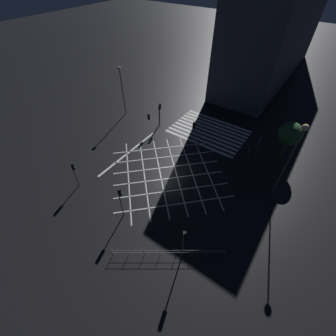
% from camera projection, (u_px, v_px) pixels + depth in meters
% --- Properties ---
extents(ground_plane, '(200.00, 200.00, 0.00)m').
position_uv_depth(ground_plane, '(168.00, 173.00, 28.68)').
color(ground_plane, black).
extents(road_markings, '(16.99, 23.39, 0.01)m').
position_uv_depth(road_markings, '(195.00, 143.00, 33.02)').
color(road_markings, silver).
rests_on(road_markings, ground_plane).
extents(office_building, '(10.06, 36.61, 21.67)m').
position_uv_depth(office_building, '(280.00, 18.00, 42.80)').
color(office_building, '#3D424C').
rests_on(office_building, ground_plane).
extents(traffic_light_nw_cross, '(0.36, 0.39, 4.49)m').
position_uv_depth(traffic_light_nw_cross, '(184.00, 240.00, 18.63)').
color(traffic_light_nw_cross, '#424244').
rests_on(traffic_light_nw_cross, ground_plane).
extents(traffic_light_ne_cross, '(0.36, 0.39, 3.54)m').
position_uv_depth(traffic_light_ne_cross, '(74.00, 170.00, 25.46)').
color(traffic_light_ne_cross, '#424244').
rests_on(traffic_light_ne_cross, ground_plane).
extents(traffic_light_se_cross, '(0.36, 2.77, 3.24)m').
position_uv_depth(traffic_light_se_cross, '(153.00, 116.00, 33.93)').
color(traffic_light_se_cross, '#424244').
rests_on(traffic_light_se_cross, ground_plane).
extents(traffic_light_median_south, '(0.36, 2.58, 4.36)m').
position_uv_depth(traffic_light_median_south, '(197.00, 126.00, 30.57)').
color(traffic_light_median_south, '#424244').
rests_on(traffic_light_median_south, ground_plane).
extents(traffic_light_median_north, '(0.36, 0.39, 4.21)m').
position_uv_depth(traffic_light_median_north, '(120.00, 197.00, 22.09)').
color(traffic_light_median_north, '#424244').
rests_on(traffic_light_median_north, ground_plane).
extents(traffic_light_sw_main, '(0.39, 0.36, 3.60)m').
position_uv_depth(traffic_light_sw_main, '(249.00, 146.00, 28.46)').
color(traffic_light_sw_main, '#424244').
rests_on(traffic_light_sw_main, ground_plane).
extents(traffic_light_se_main, '(0.39, 0.36, 3.85)m').
position_uv_depth(traffic_light_se_main, '(160.00, 110.00, 34.39)').
color(traffic_light_se_main, '#424244').
rests_on(traffic_light_se_main, ground_plane).
extents(traffic_light_sw_cross, '(0.36, 2.70, 4.39)m').
position_uv_depth(traffic_light_sw_cross, '(255.00, 149.00, 27.01)').
color(traffic_light_sw_cross, '#424244').
rests_on(traffic_light_sw_cross, ground_plane).
extents(street_lamp_east, '(0.60, 0.60, 9.64)m').
position_uv_depth(street_lamp_east, '(296.00, 147.00, 21.08)').
color(street_lamp_east, '#424244').
rests_on(street_lamp_east, ground_plane).
extents(street_lamp_west, '(0.52, 0.52, 7.89)m').
position_uv_depth(street_lamp_west, '(121.00, 81.00, 34.88)').
color(street_lamp_west, '#424244').
rests_on(street_lamp_west, ground_plane).
extents(street_tree_near, '(2.85, 2.85, 5.66)m').
position_uv_depth(street_tree_near, '(291.00, 134.00, 27.54)').
color(street_tree_near, '#473323').
rests_on(street_tree_near, ground_plane).
extents(pedestrian_railing, '(8.50, 6.00, 1.05)m').
position_uv_depth(pedestrian_railing, '(168.00, 252.00, 20.51)').
color(pedestrian_railing, gray).
rests_on(pedestrian_railing, ground_plane).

